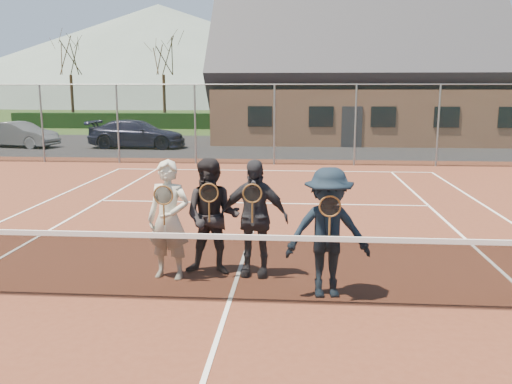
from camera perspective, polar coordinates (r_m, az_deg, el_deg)
ground at (r=27.01m, az=2.54°, el=4.77°), size 220.00×220.00×0.00m
court_surface at (r=7.47m, az=-2.83°, el=-11.55°), size 30.00×30.00×0.02m
tarmac_carpark at (r=27.44m, az=-5.87°, el=4.83°), size 40.00×12.00×0.01m
hedge_row at (r=38.93m, az=3.15°, el=7.44°), size 40.00×1.20×1.10m
hill_west at (r=105.27m, az=-10.10°, el=14.03°), size 110.00×110.00×18.00m
hill_centre at (r=103.94m, az=15.57°, el=14.96°), size 120.00×120.00×22.00m
car_b at (r=29.16m, az=-23.64°, el=5.56°), size 3.98×2.08×1.25m
car_c at (r=27.07m, az=-12.41°, el=5.98°), size 4.71×2.02×1.35m
court_markings at (r=7.46m, az=-2.83°, el=-11.45°), size 11.03×23.83×0.01m
tennis_net at (r=7.28m, az=-2.87°, el=-7.70°), size 11.68×0.08×1.10m
perimeter_fence at (r=20.41m, az=1.94°, el=7.11°), size 30.07×0.07×3.02m
clubhouse at (r=31.02m, az=10.45°, el=12.77°), size 15.60×8.20×7.70m
tree_a at (r=43.38m, az=-19.08°, el=14.16°), size 3.20×3.20×7.77m
tree_b at (r=41.16m, az=-9.80°, el=14.79°), size 3.20×3.20×7.77m
tree_c at (r=39.97m, az=6.24°, el=15.00°), size 3.20×3.20×7.77m
tree_d at (r=41.47m, az=20.63°, el=14.24°), size 3.20×3.20×7.77m
player_a at (r=8.21m, az=-9.18°, el=-2.91°), size 0.72×0.55×1.80m
player_b at (r=8.31m, az=-4.63°, el=-2.64°), size 0.90×0.71×1.80m
player_c at (r=8.24m, az=-0.23°, el=-2.73°), size 1.10×0.56×1.80m
player_d at (r=7.45m, az=7.59°, el=-4.28°), size 1.24×0.81×1.80m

